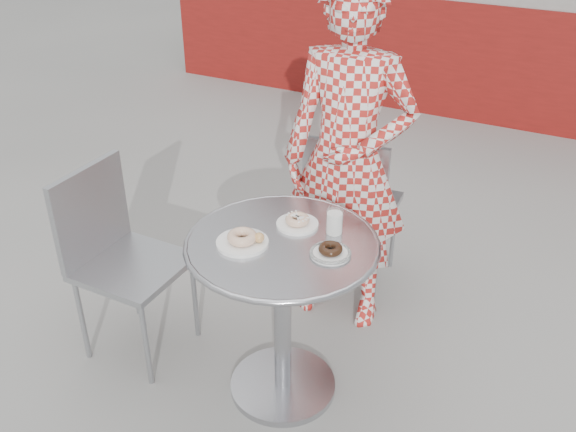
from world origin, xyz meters
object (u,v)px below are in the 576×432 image
at_px(bistro_table, 282,281).
at_px(chair_left, 136,298).
at_px(plate_far, 297,222).
at_px(plate_checker, 330,252).
at_px(plate_near, 243,240).
at_px(seated_person, 348,161).
at_px(milk_cup, 334,222).
at_px(chair_far, 352,236).

distance_m(bistro_table, chair_left, 0.81).
height_order(plate_far, plate_checker, plate_far).
relative_size(chair_left, plate_near, 4.48).
relative_size(seated_person, plate_far, 9.92).
height_order(plate_far, milk_cup, milk_cup).
height_order(chair_left, milk_cup, chair_left).
distance_m(bistro_table, seated_person, 0.70).
bearing_deg(plate_checker, plate_far, 147.01).
relative_size(bistro_table, chair_left, 0.86).
bearing_deg(plate_near, bistro_table, 34.36).
bearing_deg(seated_person, milk_cup, -77.95).
distance_m(chair_left, plate_far, 0.93).
height_order(chair_left, seated_person, seated_person).
bearing_deg(chair_left, plate_checker, -86.00).
relative_size(plate_far, milk_cup, 1.59).
bearing_deg(bistro_table, chair_left, -175.44).
bearing_deg(plate_near, milk_cup, 40.42).
bearing_deg(milk_cup, bistro_table, -135.35).
xyz_separation_m(chair_left, seated_person, (0.75, 0.71, 0.57)).
xyz_separation_m(plate_checker, milk_cup, (-0.05, 0.15, 0.04)).
height_order(bistro_table, seated_person, seated_person).
xyz_separation_m(chair_left, plate_checker, (0.95, 0.06, 0.51)).
height_order(bistro_table, plate_near, plate_near).
bearing_deg(bistro_table, seated_person, 89.74).
xyz_separation_m(plate_far, milk_cup, (0.16, 0.02, 0.03)).
bearing_deg(chair_left, plate_near, -92.13).
bearing_deg(chair_far, plate_checker, 101.01).
height_order(plate_near, milk_cup, milk_cup).
bearing_deg(bistro_table, chair_far, 93.65).
distance_m(plate_far, plate_checker, 0.25).
relative_size(chair_left, milk_cup, 8.47).
xyz_separation_m(chair_far, milk_cup, (0.21, -0.77, 0.55)).
height_order(bistro_table, chair_far, chair_far).
relative_size(seated_person, plate_checker, 10.73).
bearing_deg(seated_person, chair_far, 97.94).
relative_size(bistro_table, plate_far, 4.55).
bearing_deg(seated_person, chair_left, -141.43).
distance_m(chair_far, chair_left, 1.20).
xyz_separation_m(chair_left, milk_cup, (0.90, 0.21, 0.55)).
distance_m(seated_person, plate_checker, 0.68).
xyz_separation_m(plate_far, plate_checker, (0.21, -0.13, -0.00)).
distance_m(chair_far, plate_checker, 1.09).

